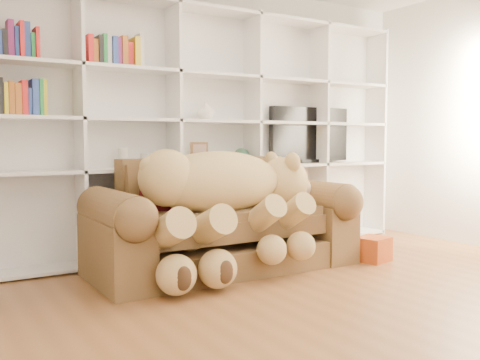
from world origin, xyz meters
TOP-DOWN VIEW (x-y plane):
  - floor at (0.00, 0.00)m, footprint 5.00×5.00m
  - wall_back at (0.00, 2.50)m, footprint 5.00×0.02m
  - bookshelf at (-0.24, 2.36)m, footprint 4.43×0.35m
  - sofa at (-0.28, 1.66)m, footprint 2.27×0.98m
  - teddy_bear at (-0.38, 1.47)m, footprint 1.76×0.95m
  - throw_pillow at (-0.85, 1.82)m, footprint 0.45×0.36m
  - gift_box at (1.04, 1.18)m, footprint 0.33×0.32m
  - tv at (1.24, 2.35)m, footprint 1.04×0.18m
  - picture_frame at (-0.17, 2.30)m, footprint 0.18×0.06m
  - green_vase at (0.31, 2.30)m, footprint 0.17×0.17m
  - figurine_tall at (-0.94, 2.30)m, footprint 0.10×0.10m
  - figurine_short at (-0.74, 2.30)m, footprint 0.08×0.08m
  - snow_globe at (-0.54, 2.30)m, footprint 0.13×0.13m
  - shelf_vase at (-0.10, 2.30)m, footprint 0.18×0.18m

SIDE VIEW (x-z plane):
  - floor at x=0.00m, z-range 0.00..0.00m
  - gift_box at x=1.04m, z-range 0.00..0.22m
  - sofa at x=-0.28m, z-range -0.12..0.84m
  - teddy_bear at x=-0.38m, z-range 0.16..1.18m
  - throw_pillow at x=-0.85m, z-range 0.48..0.89m
  - figurine_short at x=-0.74m, z-range 0.86..0.99m
  - snow_globe at x=-0.54m, z-range 0.87..1.00m
  - green_vase at x=0.31m, z-range 0.86..1.04m
  - figurine_tall at x=-0.94m, z-range 0.86..1.05m
  - picture_frame at x=-0.17m, z-range 0.88..1.10m
  - tv at x=1.24m, z-range 0.86..1.48m
  - bookshelf at x=-0.24m, z-range 0.11..2.51m
  - wall_back at x=0.00m, z-range 0.00..2.70m
  - shelf_vase at x=-0.10m, z-range 1.31..1.49m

